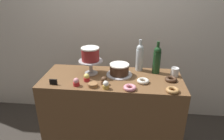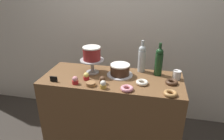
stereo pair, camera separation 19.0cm
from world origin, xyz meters
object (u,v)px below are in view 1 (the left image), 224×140
object	(u,v)px
price_sign_chalkboard	(53,82)
chocolate_round_cake	(119,69)
wine_bottle_green	(157,59)
cake_stand_pedestal	(91,65)
coffee_cup_ceramic	(175,72)
cupcake_vanilla	(106,85)
cupcake_strawberry	(76,82)
cupcake_lemon	(87,78)
white_layer_cake	(90,54)
donut_pink	(130,88)
donut_sugar	(143,81)
cupcake_chocolate	(104,81)
donut_chocolate	(171,79)
wine_bottle_clear	(140,57)
donut_maple	(173,90)
cookie_stack	(93,85)

from	to	relation	value
price_sign_chalkboard	chocolate_round_cake	bearing A→B (deg)	24.91
wine_bottle_green	price_sign_chalkboard	distance (m)	1.01
cake_stand_pedestal	chocolate_round_cake	distance (m)	0.28
cake_stand_pedestal	coffee_cup_ceramic	bearing A→B (deg)	1.98
cupcake_vanilla	coffee_cup_ceramic	bearing A→B (deg)	26.99
price_sign_chalkboard	cupcake_strawberry	bearing A→B (deg)	0.39
cupcake_lemon	cupcake_vanilla	bearing A→B (deg)	-32.60
white_layer_cake	donut_pink	bearing A→B (deg)	-35.65
cake_stand_pedestal	price_sign_chalkboard	world-z (taller)	cake_stand_pedestal
donut_sugar	donut_pink	world-z (taller)	same
price_sign_chalkboard	cupcake_chocolate	bearing A→B (deg)	6.96
chocolate_round_cake	donut_pink	distance (m)	0.30
donut_sugar	price_sign_chalkboard	xyz separation A→B (m)	(-0.80, -0.12, 0.01)
price_sign_chalkboard	donut_pink	bearing A→B (deg)	-1.20
donut_sugar	donut_chocolate	world-z (taller)	same
cupcake_strawberry	coffee_cup_ceramic	distance (m)	0.95
wine_bottle_clear	cupcake_lemon	world-z (taller)	wine_bottle_clear
donut_maple	donut_pink	distance (m)	0.36
wine_bottle_clear	donut_pink	size ratio (longest dim) A/B	2.91
cookie_stack	white_layer_cake	bearing A→B (deg)	104.29
wine_bottle_clear	cupcake_chocolate	world-z (taller)	wine_bottle_clear
donut_pink	cookie_stack	world-z (taller)	same
chocolate_round_cake	donut_chocolate	distance (m)	0.50
chocolate_round_cake	donut_maple	world-z (taller)	chocolate_round_cake
white_layer_cake	cupcake_strawberry	bearing A→B (deg)	-106.45
white_layer_cake	coffee_cup_ceramic	world-z (taller)	white_layer_cake
wine_bottle_green	white_layer_cake	bearing A→B (deg)	-172.26
cupcake_chocolate	donut_sugar	xyz separation A→B (m)	(0.35, 0.07, -0.02)
cake_stand_pedestal	coffee_cup_ceramic	distance (m)	0.82
chocolate_round_cake	donut_maple	distance (m)	0.55
cake_stand_pedestal	donut_maple	world-z (taller)	cake_stand_pedestal
wine_bottle_clear	cupcake_strawberry	world-z (taller)	wine_bottle_clear
donut_chocolate	cupcake_chocolate	bearing A→B (deg)	-167.70
cupcake_strawberry	donut_maple	world-z (taller)	cupcake_strawberry
cake_stand_pedestal	cupcake_lemon	size ratio (longest dim) A/B	3.19
chocolate_round_cake	price_sign_chalkboard	world-z (taller)	chocolate_round_cake
white_layer_cake	cupcake_strawberry	distance (m)	0.33
donut_sugar	cookie_stack	distance (m)	0.46
cupcake_lemon	price_sign_chalkboard	size ratio (longest dim) A/B	1.06
white_layer_cake	wine_bottle_clear	world-z (taller)	wine_bottle_clear
wine_bottle_green	donut_chocolate	size ratio (longest dim) A/B	2.91
cupcake_lemon	donut_maple	world-z (taller)	cupcake_lemon
donut_sugar	cake_stand_pedestal	bearing A→B (deg)	164.29
wine_bottle_green	donut_maple	world-z (taller)	wine_bottle_green
donut_pink	cookie_stack	xyz separation A→B (m)	(-0.33, 0.01, 0.00)
cupcake_vanilla	cupcake_strawberry	distance (m)	0.27
donut_pink	price_sign_chalkboard	bearing A→B (deg)	178.80
white_layer_cake	donut_maple	bearing A→B (deg)	-21.09
cake_stand_pedestal	donut_sugar	size ratio (longest dim) A/B	2.11
cookie_stack	price_sign_chalkboard	xyz separation A→B (m)	(-0.36, 0.00, 0.01)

